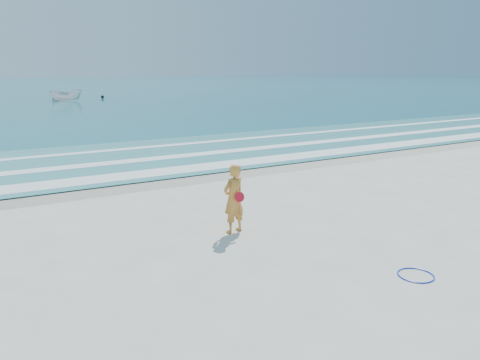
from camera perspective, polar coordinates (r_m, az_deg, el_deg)
ground at (r=11.03m, az=8.59°, el=-9.61°), size 400.00×400.00×0.00m
wet_sand at (r=18.55m, az=-8.91°, el=0.01°), size 400.00×2.40×0.00m
ocean at (r=113.13m, az=-27.16°, el=10.01°), size 400.00×190.00×0.04m
shallow at (r=23.18m, az=-13.41°, el=2.64°), size 400.00×10.00×0.01m
foam_near at (r=19.73m, az=-10.29°, el=0.92°), size 400.00×1.40×0.01m
foam_mid at (r=22.43m, az=-12.82°, el=2.33°), size 400.00×0.90×0.01m
foam_far at (r=25.55m, az=-15.05°, el=3.56°), size 400.00×0.60×0.01m
hoop at (r=10.80m, az=20.64°, el=-10.81°), size 0.79×0.79×0.03m
boat at (r=64.18m, az=-20.43°, el=9.67°), size 4.07×1.95×1.51m
buoy at (r=68.36m, az=-16.42°, el=9.71°), size 0.43×0.43×0.43m
woman at (r=12.36m, az=-0.78°, el=-2.30°), size 0.77×0.60×1.86m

